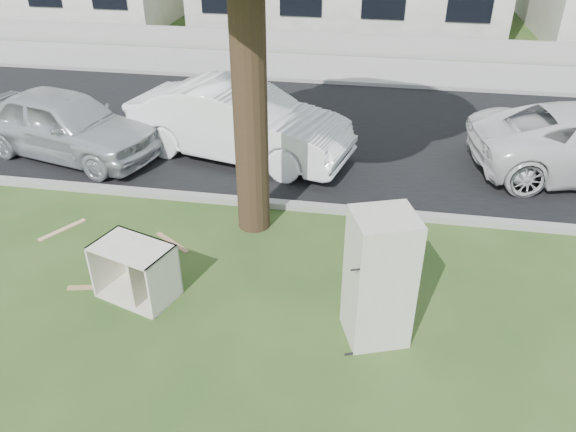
% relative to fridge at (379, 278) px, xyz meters
% --- Properties ---
extents(ground, '(120.00, 120.00, 0.00)m').
position_rel_fridge_xyz_m(ground, '(-1.72, 0.53, -0.90)').
color(ground, '#284A1A').
extents(road, '(120.00, 7.00, 0.01)m').
position_rel_fridge_xyz_m(road, '(-1.72, 6.53, -0.89)').
color(road, black).
rests_on(road, ground).
extents(kerb_near, '(120.00, 0.18, 0.12)m').
position_rel_fridge_xyz_m(kerb_near, '(-1.72, 2.98, -0.90)').
color(kerb_near, gray).
rests_on(kerb_near, ground).
extents(kerb_far, '(120.00, 0.18, 0.12)m').
position_rel_fridge_xyz_m(kerb_far, '(-1.72, 10.08, -0.90)').
color(kerb_far, gray).
rests_on(kerb_far, ground).
extents(sidewalk, '(120.00, 2.80, 0.01)m').
position_rel_fridge_xyz_m(sidewalk, '(-1.72, 11.53, -0.89)').
color(sidewalk, gray).
rests_on(sidewalk, ground).
extents(low_wall, '(120.00, 0.15, 0.70)m').
position_rel_fridge_xyz_m(low_wall, '(-1.72, 13.13, -0.55)').
color(low_wall, gray).
rests_on(low_wall, ground).
extents(fridge, '(0.93, 0.89, 1.79)m').
position_rel_fridge_xyz_m(fridge, '(0.00, 0.00, 0.00)').
color(fridge, silver).
rests_on(fridge, ground).
extents(cabinet, '(1.22, 0.97, 0.83)m').
position_rel_fridge_xyz_m(cabinet, '(-3.33, 0.23, -0.48)').
color(cabinet, beige).
rests_on(cabinet, ground).
extents(plank_a, '(1.12, 0.32, 0.02)m').
position_rel_fridge_xyz_m(plank_a, '(-3.86, 0.30, -0.89)').
color(plank_a, '#A87E51').
rests_on(plank_a, ground).
extents(plank_b, '(0.71, 0.52, 0.02)m').
position_rel_fridge_xyz_m(plank_b, '(-3.32, 1.57, -0.89)').
color(plank_b, '#AB7C59').
rests_on(plank_b, ground).
extents(plank_c, '(0.52, 0.78, 0.02)m').
position_rel_fridge_xyz_m(plank_c, '(-5.27, 1.61, -0.89)').
color(plank_c, tan).
rests_on(plank_c, ground).
extents(car_center, '(4.89, 2.67, 1.53)m').
position_rel_fridge_xyz_m(car_center, '(-3.01, 4.97, -0.13)').
color(car_center, white).
rests_on(car_center, ground).
extents(car_left, '(4.37, 2.61, 1.39)m').
position_rel_fridge_xyz_m(car_left, '(-6.58, 4.42, -0.20)').
color(car_left, '#ADB0B5').
rests_on(car_left, ground).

